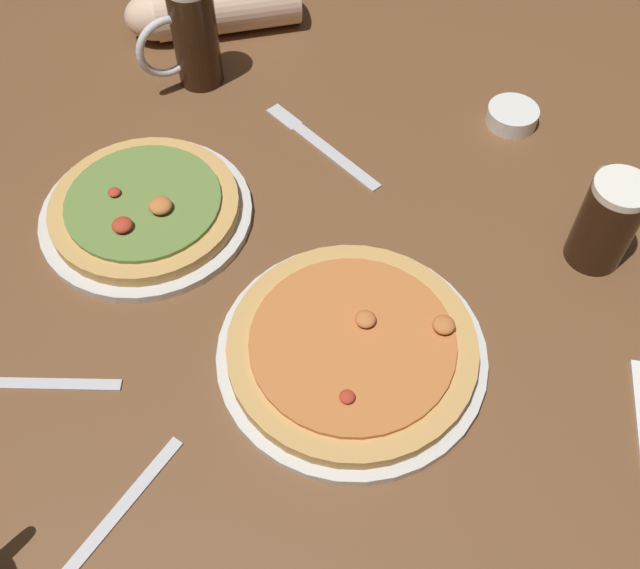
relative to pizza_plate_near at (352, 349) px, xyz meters
The scene contains 10 objects.
ground_plane 0.10m from the pizza_plate_near, 108.86° to the left, with size 2.40×2.40×0.03m, color brown.
pizza_plate_near is the anchor object (origin of this frame).
pizza_plate_far 0.35m from the pizza_plate_near, 137.67° to the left, with size 0.29×0.29×0.05m.
beer_mug_amber 0.57m from the pizza_plate_near, 110.73° to the left, with size 0.12×0.09×0.18m.
beer_mug_pale 0.36m from the pizza_plate_near, 22.60° to the left, with size 0.07×0.12×0.13m.
ramekin_sauce 0.48m from the pizza_plate_near, 54.66° to the left, with size 0.08×0.08×0.03m, color white.
fork_left 0.34m from the pizza_plate_near, 145.16° to the right, with size 0.15×0.19×0.01m.
knife_right 0.36m from the pizza_plate_near, 92.01° to the left, with size 0.16×0.20×0.01m.
fork_spare 0.39m from the pizza_plate_near, behind, with size 0.23×0.04×0.01m.
diner_arm 0.68m from the pizza_plate_near, 105.53° to the left, with size 0.29×0.12×0.08m.
Camera 1 is at (-0.03, -0.53, 0.75)m, focal length 40.54 mm.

